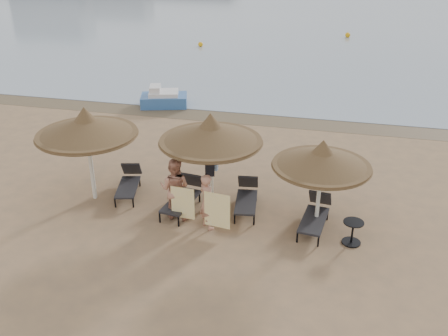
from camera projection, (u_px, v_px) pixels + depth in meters
The scene contains 19 objects.
ground at pixel (189, 227), 14.60m from camera, with size 160.00×160.00×0.00m, color #95704B.
wet_sand_strip at pixel (248, 118), 22.83m from camera, with size 200.00×1.60×0.01m, color brown.
palapa_left at pixel (86, 127), 15.12m from camera, with size 3.13×3.13×3.10m.
palapa_center at pixel (211, 133), 14.65m from camera, with size 3.11×3.11×3.09m.
palapa_right at pixel (322, 159), 13.69m from camera, with size 2.78×2.78×2.76m.
lounger_far_left at pixel (129, 182), 16.39m from camera, with size 1.03×1.96×0.84m.
lounger_near_left at pixel (185, 195), 15.50m from camera, with size 0.95×2.12×0.92m.
lounger_near_right at pixel (247, 196), 15.51m from camera, with size 0.86×1.96×0.85m.
lounger_far_right at pixel (316, 214), 14.55m from camera, with size 0.88×2.02×0.88m.
side_table at pixel (352, 233), 13.76m from camera, with size 0.57×0.57×0.69m.
person_left at pixel (174, 184), 14.69m from camera, with size 1.02×0.66×2.21m, color tan.
person_right at pixel (207, 197), 14.19m from camera, with size 0.92×0.60×1.99m, color tan.
towel_left at pixel (183, 203), 14.49m from camera, with size 0.73×0.08×1.02m.
towel_right at pixel (217, 210), 14.01m from camera, with size 0.78×0.13×1.09m.
bag_patterned at pixel (213, 163), 15.27m from camera, with size 0.35×0.19×0.43m.
bag_dark at pixel (210, 170), 15.01m from camera, with size 0.29×0.19×0.39m.
pedal_boat at pixel (163, 98), 24.26m from camera, with size 2.47×1.85×1.02m.
buoy_left at pixel (201, 44), 36.23m from camera, with size 0.35×0.35×0.35m, color #F2A50A.
buoy_mid at pixel (348, 35), 39.18m from camera, with size 0.40×0.40×0.40m, color #F2A50A.
Camera 1 is at (3.82, -11.80, 7.97)m, focal length 40.00 mm.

